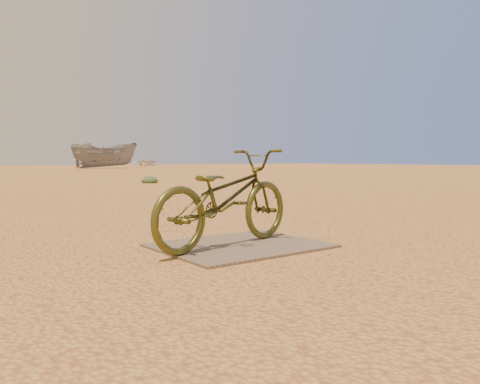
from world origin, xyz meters
TOP-DOWN VIEW (x-y plane):
  - ground at (0.00, 0.00)m, footprint 120.00×120.00m
  - plywood_board at (0.26, -0.47)m, footprint 1.39×1.11m
  - bicycle at (0.11, -0.46)m, footprint 1.67×0.87m
  - boat_mid_right at (12.66, 35.72)m, footprint 5.88×2.28m
  - boat_far_right at (23.45, 50.24)m, footprint 4.69×5.54m
  - kale_b at (4.50, 10.12)m, footprint 0.53×0.53m

SIDE VIEW (x-z plane):
  - ground at x=0.00m, z-range 0.00..0.00m
  - kale_b at x=4.50m, z-range -0.15..0.15m
  - plywood_board at x=0.26m, z-range 0.00..0.02m
  - bicycle at x=0.11m, z-range 0.02..0.86m
  - boat_far_right at x=23.45m, z-range 0.00..0.98m
  - boat_mid_right at x=12.66m, z-range 0.00..2.27m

